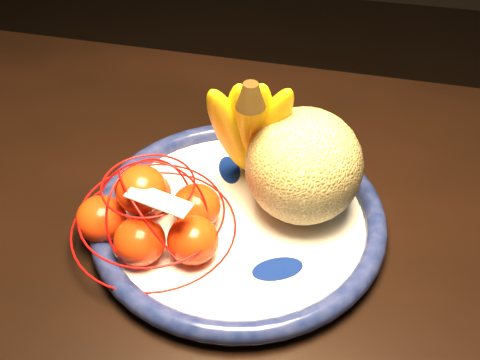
% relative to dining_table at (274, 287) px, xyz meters
% --- Properties ---
extents(dining_table, '(1.43, 0.88, 0.70)m').
position_rel_dining_table_xyz_m(dining_table, '(0.00, 0.00, 0.00)').
color(dining_table, black).
rests_on(dining_table, ground).
extents(fruit_bowl, '(0.37, 0.37, 0.03)m').
position_rel_dining_table_xyz_m(fruit_bowl, '(-0.05, 0.03, 0.09)').
color(fruit_bowl, white).
rests_on(fruit_bowl, dining_table).
extents(cantaloupe, '(0.14, 0.14, 0.14)m').
position_rel_dining_table_xyz_m(cantaloupe, '(0.02, 0.06, 0.16)').
color(cantaloupe, olive).
rests_on(cantaloupe, fruit_bowl).
extents(banana_bunch, '(0.13, 0.13, 0.20)m').
position_rel_dining_table_xyz_m(banana_bunch, '(-0.05, 0.09, 0.19)').
color(banana_bunch, yellow).
rests_on(banana_bunch, fruit_bowl).
extents(mandarin_bag, '(0.24, 0.24, 0.13)m').
position_rel_dining_table_xyz_m(mandarin_bag, '(-0.15, -0.02, 0.12)').
color(mandarin_bag, red).
rests_on(mandarin_bag, fruit_bowl).
extents(price_tag, '(0.08, 0.04, 0.01)m').
position_rel_dining_table_xyz_m(price_tag, '(-0.13, -0.04, 0.18)').
color(price_tag, white).
rests_on(price_tag, mandarin_bag).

